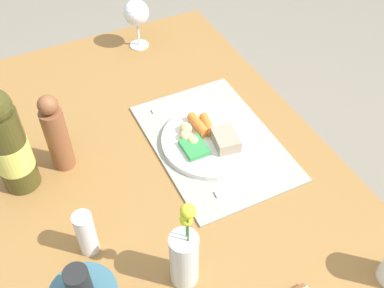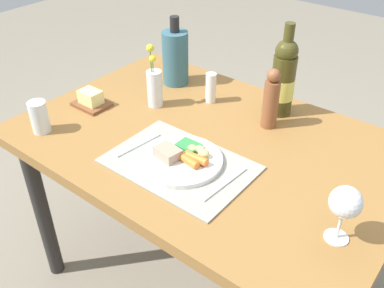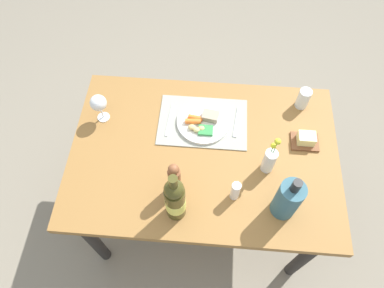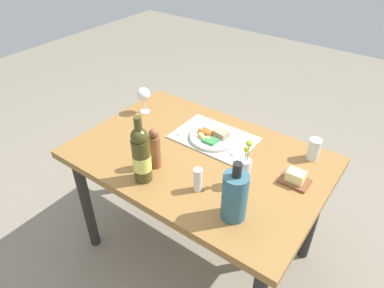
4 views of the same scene
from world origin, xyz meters
name	(u,v)px [view 4 (image 4 of 4)]	position (x,y,z in m)	size (l,w,h in m)	color
ground_plane	(197,248)	(0.00, 0.00, 0.00)	(8.00, 8.00, 0.00)	gray
dining_table	(198,168)	(0.00, 0.00, 0.65)	(1.26, 0.85, 0.74)	olive
placemat	(214,138)	(0.02, -0.17, 0.75)	(0.43, 0.30, 0.01)	#97998C
dinner_plate	(214,136)	(0.02, -0.16, 0.76)	(0.26, 0.26, 0.05)	silver
fork	(242,147)	(-0.15, -0.18, 0.75)	(0.02, 0.18, 0.01)	silver
knife	(189,128)	(0.18, -0.16, 0.75)	(0.01, 0.19, 0.01)	silver
butter_dish	(295,178)	(-0.47, -0.09, 0.77)	(0.13, 0.10, 0.06)	brown
salt_shaker	(198,180)	(-0.14, 0.21, 0.80)	(0.04, 0.04, 0.11)	white
wine_bottle	(141,155)	(0.10, 0.30, 0.88)	(0.08, 0.08, 0.33)	#423E18
flower_vase	(244,170)	(-0.29, 0.06, 0.82)	(0.06, 0.06, 0.24)	silver
pepper_mill	(155,149)	(0.12, 0.20, 0.84)	(0.05, 0.05, 0.21)	brown
water_tumbler	(313,150)	(-0.47, -0.31, 0.79)	(0.06, 0.06, 0.11)	silver
cooler_bottle	(235,196)	(-0.35, 0.25, 0.85)	(0.10, 0.10, 0.27)	#366271
wine_glass	(143,95)	(0.51, -0.16, 0.86)	(0.08, 0.08, 0.16)	white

